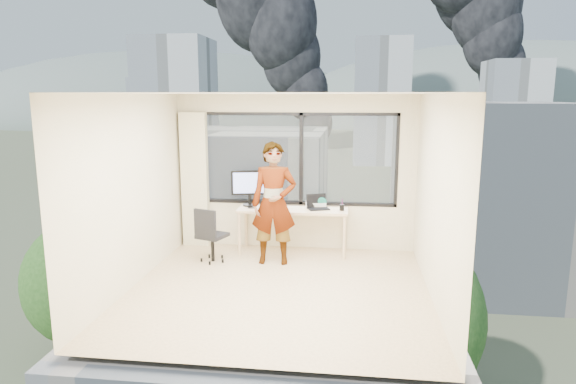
% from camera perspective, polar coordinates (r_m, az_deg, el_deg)
% --- Properties ---
extents(floor, '(4.00, 4.00, 0.01)m').
position_cam_1_polar(floor, '(6.88, -1.06, -11.04)').
color(floor, beige).
rests_on(floor, ground).
extents(ceiling, '(4.00, 4.00, 0.01)m').
position_cam_1_polar(ceiling, '(6.38, -1.14, 11.17)').
color(ceiling, white).
rests_on(ceiling, ground).
extents(wall_front, '(4.00, 0.01, 2.60)m').
position_cam_1_polar(wall_front, '(4.59, -4.69, -5.21)').
color(wall_front, beige).
rests_on(wall_front, ground).
extents(wall_left, '(0.01, 4.00, 2.60)m').
position_cam_1_polar(wall_left, '(7.07, -17.35, 0.05)').
color(wall_left, beige).
rests_on(wall_left, ground).
extents(wall_right, '(0.01, 4.00, 2.60)m').
position_cam_1_polar(wall_right, '(6.53, 16.55, -0.77)').
color(wall_right, beige).
rests_on(wall_right, ground).
extents(window_wall, '(3.30, 0.16, 1.55)m').
position_cam_1_polar(window_wall, '(8.42, 1.19, 3.78)').
color(window_wall, black).
rests_on(window_wall, ground).
extents(curtain, '(0.45, 0.14, 2.30)m').
position_cam_1_polar(curtain, '(8.72, -10.55, 1.35)').
color(curtain, '#EFE8BB').
rests_on(curtain, floor).
extents(desk, '(1.80, 0.60, 0.75)m').
position_cam_1_polar(desk, '(8.32, 0.57, -4.39)').
color(desk, '#CDB78A').
rests_on(desk, floor).
extents(chair, '(0.58, 0.58, 0.89)m').
position_cam_1_polar(chair, '(7.95, -8.61, -4.73)').
color(chair, black).
rests_on(chair, floor).
extents(person, '(0.72, 0.50, 1.89)m').
position_cam_1_polar(person, '(7.68, -1.61, -1.31)').
color(person, '#2D2D33').
rests_on(person, floor).
extents(monitor, '(0.62, 0.26, 0.61)m').
position_cam_1_polar(monitor, '(8.41, -4.40, 0.49)').
color(monitor, black).
rests_on(monitor, desk).
extents(game_console, '(0.37, 0.32, 0.08)m').
position_cam_1_polar(game_console, '(8.39, 3.16, -1.36)').
color(game_console, white).
rests_on(game_console, desk).
extents(laptop, '(0.44, 0.45, 0.22)m').
position_cam_1_polar(laptop, '(8.16, 3.48, -1.23)').
color(laptop, black).
rests_on(laptop, desk).
extents(cellphone, '(0.12, 0.06, 0.01)m').
position_cam_1_polar(cellphone, '(8.27, -4.20, -1.80)').
color(cellphone, black).
rests_on(cellphone, desk).
extents(pen_cup, '(0.09, 0.09, 0.10)m').
position_cam_1_polar(pen_cup, '(8.12, 6.15, -1.77)').
color(pen_cup, black).
rests_on(pen_cup, desk).
extents(handbag, '(0.25, 0.16, 0.18)m').
position_cam_1_polar(handbag, '(8.32, 3.62, -1.11)').
color(handbag, '#0D5345').
rests_on(handbag, desk).
extents(exterior_ground, '(400.00, 400.00, 0.04)m').
position_cam_1_polar(exterior_ground, '(127.40, 6.69, 3.38)').
color(exterior_ground, '#515B3D').
rests_on(exterior_ground, ground).
extents(near_bldg_a, '(16.00, 12.00, 14.00)m').
position_cam_1_polar(near_bldg_a, '(38.84, -7.88, -3.44)').
color(near_bldg_a, beige).
rests_on(near_bldg_a, exterior_ground).
extents(near_bldg_b, '(14.00, 13.00, 16.00)m').
position_cam_1_polar(near_bldg_b, '(46.48, 20.81, -0.42)').
color(near_bldg_b, beige).
rests_on(near_bldg_b, exterior_ground).
extents(far_tower_a, '(14.00, 14.00, 28.00)m').
position_cam_1_polar(far_tower_a, '(107.52, -12.53, 9.30)').
color(far_tower_a, silver).
rests_on(far_tower_a, exterior_ground).
extents(far_tower_b, '(13.00, 13.00, 30.00)m').
position_cam_1_polar(far_tower_b, '(126.52, 10.53, 10.04)').
color(far_tower_b, silver).
rests_on(far_tower_b, exterior_ground).
extents(far_tower_c, '(15.00, 15.00, 26.00)m').
position_cam_1_polar(far_tower_c, '(152.85, 24.21, 8.65)').
color(far_tower_c, silver).
rests_on(far_tower_c, exterior_ground).
extents(far_tower_d, '(16.00, 14.00, 22.00)m').
position_cam_1_polar(far_tower_d, '(167.86, -14.30, 8.70)').
color(far_tower_d, silver).
rests_on(far_tower_d, exterior_ground).
extents(hill_a, '(288.00, 216.00, 90.00)m').
position_cam_1_polar(hill_a, '(348.39, -13.29, 7.92)').
color(hill_a, slate).
rests_on(hill_a, exterior_ground).
extents(hill_b, '(300.00, 220.00, 96.00)m').
position_cam_1_polar(hill_b, '(341.43, 24.22, 7.20)').
color(hill_b, slate).
rests_on(hill_b, exterior_ground).
extents(tree_a, '(7.00, 7.00, 8.00)m').
position_cam_1_polar(tree_a, '(35.30, -22.48, -10.81)').
color(tree_a, '#27501A').
rests_on(tree_a, exterior_ground).
extents(tree_b, '(7.60, 7.60, 9.00)m').
position_cam_1_polar(tree_b, '(27.32, 13.37, -15.61)').
color(tree_b, '#27501A').
rests_on(tree_b, exterior_ground).
extents(smoke_plume_b, '(30.00, 18.00, 70.00)m').
position_cam_1_polar(smoke_plume_b, '(186.03, 25.22, 17.48)').
color(smoke_plume_b, black).
rests_on(smoke_plume_b, exterior_ground).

